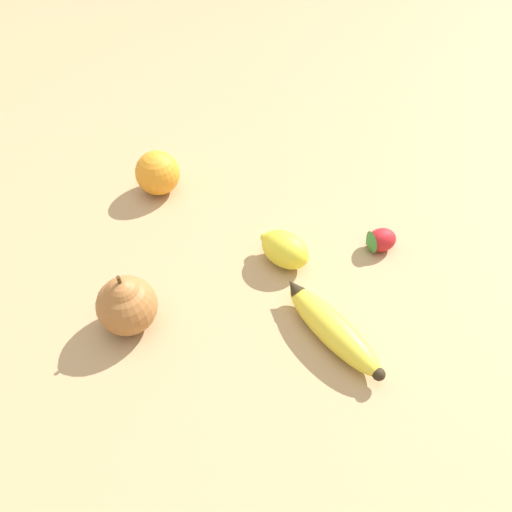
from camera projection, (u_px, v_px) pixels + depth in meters
The scene contains 6 objects.
ground_plane at pixel (247, 274), 0.77m from camera, with size 3.00×3.00×0.00m, color tan.
banana at pixel (332, 328), 0.68m from camera, with size 0.16×0.16×0.04m.
orange at pixel (158, 173), 0.88m from camera, with size 0.08×0.08×0.08m.
pear at pixel (126, 304), 0.68m from camera, with size 0.08×0.08×0.10m.
strawberry at pixel (379, 240), 0.80m from camera, with size 0.06×0.06×0.04m.
lemon at pixel (285, 249), 0.77m from camera, with size 0.10×0.09×0.06m.
Camera 1 is at (0.09, -0.50, 0.58)m, focal length 35.00 mm.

